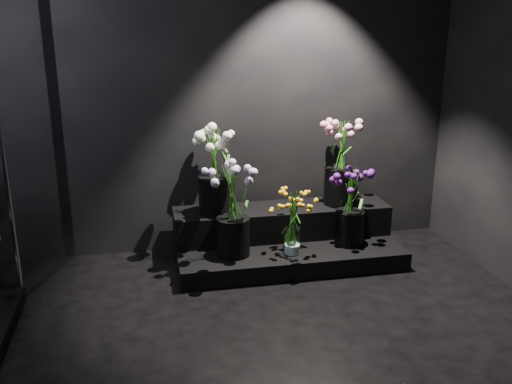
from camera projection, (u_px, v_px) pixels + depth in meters
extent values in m
plane|color=black|center=(212.00, 80.00, 4.49)|extent=(4.00, 0.00, 4.00)
cube|color=black|center=(287.00, 252.00, 4.57)|extent=(1.76, 0.78, 0.15)
cube|color=black|center=(282.00, 221.00, 4.69)|extent=(1.76, 0.39, 0.24)
cylinder|color=white|center=(292.00, 241.00, 4.33)|extent=(0.13, 0.13, 0.21)
cylinder|color=black|center=(233.00, 236.00, 4.30)|extent=(0.25, 0.25, 0.30)
cylinder|color=black|center=(349.00, 228.00, 4.50)|extent=(0.23, 0.23, 0.28)
cylinder|color=black|center=(215.00, 195.00, 4.47)|extent=(0.25, 0.25, 0.31)
cylinder|color=black|center=(341.00, 186.00, 4.69)|extent=(0.27, 0.27, 0.31)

